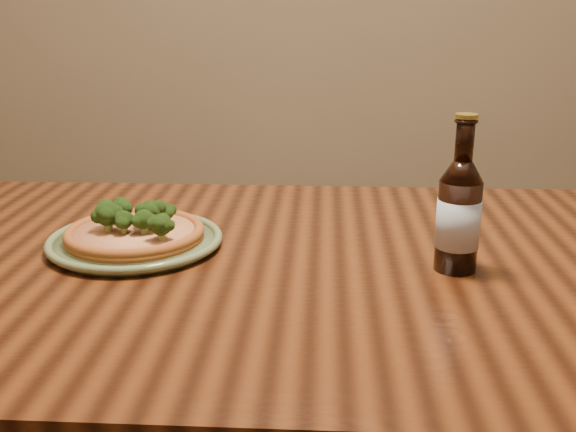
# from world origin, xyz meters

# --- Properties ---
(table) EXTENTS (1.60, 0.90, 0.75)m
(table) POSITION_xyz_m (0.00, 0.10, 0.66)
(table) COLOR #4B2410
(table) RESTS_ON ground
(plate) EXTENTS (0.29, 0.29, 0.02)m
(plate) POSITION_xyz_m (-0.32, 0.14, 0.76)
(plate) COLOR #677953
(plate) RESTS_ON table
(pizza) EXTENTS (0.23, 0.23, 0.07)m
(pizza) POSITION_xyz_m (-0.32, 0.15, 0.78)
(pizza) COLOR #9B5323
(pizza) RESTS_ON plate
(beer_bottle) EXTENTS (0.07, 0.07, 0.24)m
(beer_bottle) POSITION_xyz_m (0.20, 0.07, 0.84)
(beer_bottle) COLOR black
(beer_bottle) RESTS_ON table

